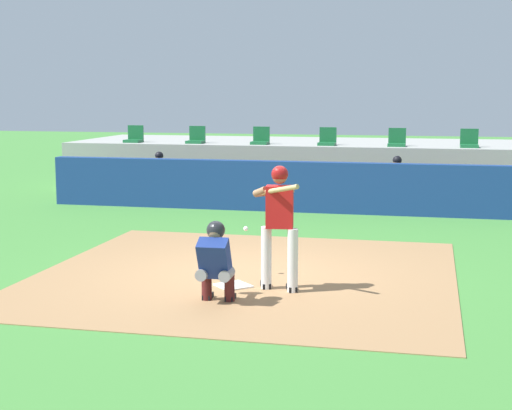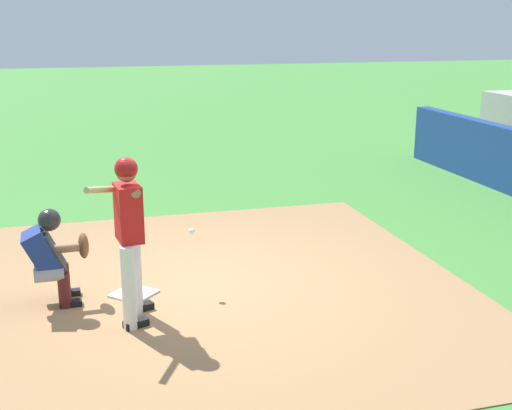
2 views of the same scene
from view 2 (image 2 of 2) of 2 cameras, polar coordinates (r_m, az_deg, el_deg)
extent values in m
plane|color=#428438|center=(8.23, -4.74, -7.07)|extent=(80.00, 80.00, 0.00)
cube|color=#9E754C|center=(8.23, -4.74, -7.03)|extent=(6.40, 6.40, 0.01)
cube|color=white|center=(8.13, -10.33, -7.40)|extent=(0.62, 0.62, 0.02)
cylinder|color=silver|center=(7.51, -10.23, -5.79)|extent=(0.15, 0.15, 0.92)
cylinder|color=silver|center=(7.12, -10.74, -7.00)|extent=(0.15, 0.15, 0.92)
cube|color=red|center=(7.07, -10.78, -0.65)|extent=(0.41, 0.28, 0.60)
sphere|color=#996B4C|center=(6.96, -10.95, 2.75)|extent=(0.21, 0.21, 0.21)
sphere|color=maroon|center=(6.96, -10.97, 3.03)|extent=(0.24, 0.24, 0.24)
cylinder|color=#996B4C|center=(7.28, -11.12, 1.52)|extent=(0.26, 0.23, 0.17)
cylinder|color=#996B4C|center=(7.11, -10.42, 1.21)|extent=(0.57, 0.12, 0.18)
cylinder|color=tan|center=(7.01, -12.35, 1.32)|extent=(0.74, 0.53, 0.24)
cube|color=black|center=(7.69, -9.68, -8.58)|extent=(0.21, 0.29, 0.09)
cube|color=black|center=(7.31, -10.14, -9.90)|extent=(0.21, 0.29, 0.09)
cylinder|color=gray|center=(8.13, -17.18, -4.87)|extent=(0.17, 0.32, 0.16)
cylinder|color=#4C1919|center=(8.20, -16.01, -6.16)|extent=(0.14, 0.14, 0.42)
cube|color=black|center=(8.26, -15.51, -7.23)|extent=(0.12, 0.24, 0.08)
cylinder|color=gray|center=(7.83, -17.16, -5.66)|extent=(0.17, 0.32, 0.16)
cylinder|color=#4C1919|center=(7.90, -15.95, -6.99)|extent=(0.14, 0.14, 0.42)
cube|color=black|center=(7.97, -15.42, -8.09)|extent=(0.12, 0.24, 0.08)
cube|color=navy|center=(7.91, -17.66, -3.78)|extent=(0.41, 0.45, 0.57)
cube|color=#2D2D33|center=(7.90, -16.79, -3.72)|extent=(0.39, 0.26, 0.45)
sphere|color=#996B4C|center=(7.80, -17.28, -1.37)|extent=(0.21, 0.21, 0.21)
sphere|color=#232328|center=(7.80, -17.14, -1.22)|extent=(0.25, 0.25, 0.25)
cylinder|color=#996B4C|center=(7.94, -16.04, -3.57)|extent=(0.11, 0.45, 0.10)
ellipsoid|color=brown|center=(7.98, -14.43, -3.35)|extent=(0.28, 0.13, 0.30)
sphere|color=white|center=(7.94, -5.48, -2.21)|extent=(0.07, 0.07, 0.07)
cylinder|color=#939399|center=(14.80, 20.55, 4.16)|extent=(0.15, 0.40, 0.15)
cylinder|color=#939399|center=(14.74, 19.82, 3.13)|extent=(0.13, 0.13, 0.45)
cube|color=maroon|center=(14.75, 19.60, 2.42)|extent=(0.11, 0.24, 0.08)
cylinder|color=#939399|center=(14.53, 20.40, 2.91)|extent=(0.13, 0.13, 0.45)
cube|color=maroon|center=(14.54, 20.17, 2.19)|extent=(0.11, 0.24, 0.08)
cylinder|color=beige|center=(14.88, 20.71, 4.83)|extent=(0.09, 0.41, 0.22)
camera|label=1|loc=(11.10, -80.16, 0.93)|focal=54.03mm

